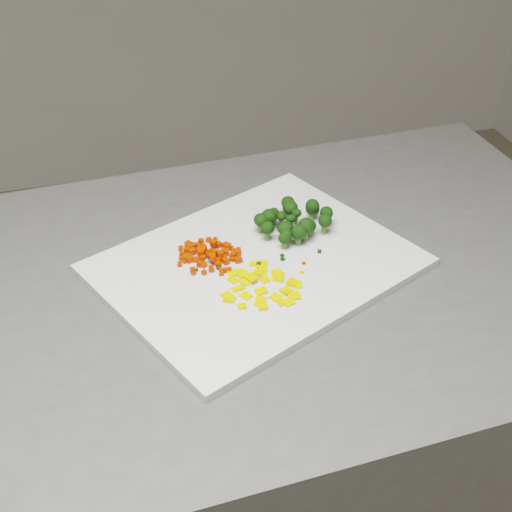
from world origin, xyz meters
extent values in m
cube|color=#4D4D4B|center=(0.36, 0.06, 0.45)|extent=(0.98, 0.71, 0.90)
cube|color=silver|center=(0.31, 0.07, 0.91)|extent=(0.49, 0.45, 0.01)
cube|color=red|center=(0.27, 0.09, 0.91)|extent=(0.01, 0.01, 0.01)
cube|color=red|center=(0.28, 0.11, 0.91)|extent=(0.01, 0.01, 0.01)
cube|color=red|center=(0.24, 0.11, 0.92)|extent=(0.01, 0.01, 0.01)
cube|color=red|center=(0.26, 0.06, 0.91)|extent=(0.01, 0.01, 0.01)
cube|color=red|center=(0.29, 0.10, 0.91)|extent=(0.01, 0.01, 0.01)
cube|color=red|center=(0.23, 0.07, 0.91)|extent=(0.01, 0.01, 0.01)
cube|color=red|center=(0.25, 0.11, 0.92)|extent=(0.01, 0.01, 0.01)
cube|color=red|center=(0.29, 0.09, 0.91)|extent=(0.01, 0.01, 0.01)
cube|color=red|center=(0.26, 0.10, 0.92)|extent=(0.01, 0.01, 0.01)
cube|color=red|center=(0.29, 0.08, 0.91)|extent=(0.01, 0.01, 0.01)
cube|color=red|center=(0.24, 0.07, 0.91)|extent=(0.01, 0.01, 0.01)
cube|color=red|center=(0.28, 0.08, 0.91)|extent=(0.01, 0.01, 0.01)
cube|color=red|center=(0.26, 0.08, 0.92)|extent=(0.01, 0.01, 0.01)
cube|color=red|center=(0.23, 0.13, 0.91)|extent=(0.01, 0.01, 0.01)
cube|color=red|center=(0.25, 0.12, 0.91)|extent=(0.01, 0.01, 0.01)
cube|color=red|center=(0.24, 0.10, 0.92)|extent=(0.01, 0.01, 0.01)
cube|color=red|center=(0.27, 0.12, 0.91)|extent=(0.01, 0.01, 0.01)
cube|color=red|center=(0.25, 0.11, 0.92)|extent=(0.01, 0.01, 0.01)
cube|color=red|center=(0.22, 0.11, 0.91)|extent=(0.01, 0.01, 0.01)
cube|color=red|center=(0.24, 0.11, 0.92)|extent=(0.01, 0.01, 0.01)
cube|color=red|center=(0.27, 0.14, 0.91)|extent=(0.01, 0.01, 0.01)
cube|color=red|center=(0.24, 0.10, 0.91)|extent=(0.01, 0.01, 0.01)
cube|color=red|center=(0.23, 0.12, 0.91)|extent=(0.01, 0.01, 0.01)
cube|color=red|center=(0.24, 0.09, 0.92)|extent=(0.01, 0.01, 0.01)
cube|color=red|center=(0.23, 0.10, 0.91)|extent=(0.01, 0.01, 0.01)
cube|color=red|center=(0.26, 0.10, 0.91)|extent=(0.01, 0.01, 0.01)
cube|color=red|center=(0.21, 0.09, 0.91)|extent=(0.01, 0.01, 0.01)
cube|color=red|center=(0.25, 0.11, 0.91)|extent=(0.01, 0.01, 0.01)
cube|color=red|center=(0.27, 0.09, 0.91)|extent=(0.01, 0.01, 0.01)
cube|color=red|center=(0.22, 0.10, 0.91)|extent=(0.01, 0.01, 0.01)
cube|color=red|center=(0.28, 0.11, 0.91)|extent=(0.01, 0.01, 0.01)
cube|color=red|center=(0.26, 0.12, 0.92)|extent=(0.01, 0.01, 0.01)
cube|color=red|center=(0.29, 0.10, 0.91)|extent=(0.01, 0.01, 0.01)
cube|color=red|center=(0.24, 0.10, 0.92)|extent=(0.01, 0.01, 0.01)
cube|color=red|center=(0.25, 0.09, 0.92)|extent=(0.01, 0.01, 0.01)
cube|color=red|center=(0.27, 0.09, 0.92)|extent=(0.01, 0.01, 0.01)
cube|color=red|center=(0.27, 0.10, 0.92)|extent=(0.01, 0.01, 0.01)
cube|color=red|center=(0.26, 0.14, 0.91)|extent=(0.01, 0.01, 0.01)
cube|color=red|center=(0.25, 0.14, 0.91)|extent=(0.01, 0.01, 0.01)
cube|color=red|center=(0.24, 0.08, 0.91)|extent=(0.01, 0.01, 0.01)
cube|color=red|center=(0.26, 0.08, 0.91)|extent=(0.01, 0.01, 0.01)
cube|color=red|center=(0.26, 0.08, 0.91)|extent=(0.01, 0.01, 0.01)
cube|color=red|center=(0.24, 0.08, 0.91)|extent=(0.01, 0.01, 0.01)
cube|color=red|center=(0.28, 0.10, 0.91)|extent=(0.01, 0.01, 0.01)
cube|color=red|center=(0.22, 0.11, 0.91)|extent=(0.01, 0.01, 0.01)
cube|color=red|center=(0.27, 0.08, 0.91)|extent=(0.01, 0.01, 0.01)
cube|color=red|center=(0.22, 0.11, 0.91)|extent=(0.01, 0.01, 0.01)
cube|color=red|center=(0.30, 0.10, 0.91)|extent=(0.01, 0.01, 0.01)
cube|color=red|center=(0.28, 0.12, 0.91)|extent=(0.01, 0.01, 0.01)
cube|color=red|center=(0.29, 0.08, 0.91)|extent=(0.01, 0.01, 0.01)
cube|color=red|center=(0.22, 0.13, 0.91)|extent=(0.01, 0.01, 0.01)
cube|color=red|center=(0.22, 0.10, 0.91)|extent=(0.01, 0.01, 0.01)
cube|color=red|center=(0.23, 0.13, 0.92)|extent=(0.01, 0.01, 0.01)
cube|color=red|center=(0.23, 0.11, 0.91)|extent=(0.01, 0.01, 0.01)
cube|color=red|center=(0.28, 0.09, 0.91)|extent=(0.01, 0.01, 0.01)
cube|color=red|center=(0.25, 0.10, 0.91)|extent=(0.01, 0.01, 0.01)
cube|color=red|center=(0.26, 0.06, 0.91)|extent=(0.01, 0.01, 0.01)
cube|color=red|center=(0.25, 0.09, 0.92)|extent=(0.01, 0.01, 0.01)
cube|color=red|center=(0.27, 0.06, 0.91)|extent=(0.01, 0.01, 0.01)
cube|color=red|center=(0.24, 0.13, 0.91)|extent=(0.01, 0.01, 0.01)
cube|color=red|center=(0.26, 0.08, 0.91)|extent=(0.01, 0.01, 0.01)
cube|color=red|center=(0.27, 0.06, 0.91)|extent=(0.01, 0.01, 0.01)
cube|color=red|center=(0.27, 0.10, 0.92)|extent=(0.01, 0.01, 0.01)
cube|color=red|center=(0.26, 0.09, 0.92)|extent=(0.01, 0.01, 0.01)
cube|color=red|center=(0.28, 0.11, 0.91)|extent=(0.01, 0.01, 0.01)
cube|color=red|center=(0.24, 0.10, 0.91)|extent=(0.01, 0.01, 0.01)
cube|color=red|center=(0.26, 0.12, 0.91)|extent=(0.01, 0.01, 0.01)
cube|color=red|center=(0.22, 0.10, 0.91)|extent=(0.01, 0.01, 0.01)
cube|color=red|center=(0.28, 0.11, 0.91)|extent=(0.01, 0.01, 0.01)
cube|color=red|center=(0.24, 0.13, 0.91)|extent=(0.01, 0.01, 0.01)
cube|color=red|center=(0.27, 0.12, 0.91)|extent=(0.01, 0.01, 0.01)
cube|color=red|center=(0.26, 0.10, 0.92)|extent=(0.01, 0.01, 0.01)
cube|color=red|center=(0.23, 0.10, 0.91)|extent=(0.01, 0.01, 0.01)
cube|color=red|center=(0.24, 0.09, 0.91)|extent=(0.01, 0.01, 0.01)
cube|color=red|center=(0.25, 0.07, 0.91)|extent=(0.01, 0.01, 0.01)
cube|color=red|center=(0.26, 0.11, 0.91)|extent=(0.01, 0.01, 0.01)
cube|color=red|center=(0.23, 0.07, 0.91)|extent=(0.01, 0.01, 0.01)
cube|color=red|center=(0.28, 0.11, 0.91)|extent=(0.01, 0.01, 0.01)
cube|color=red|center=(0.29, 0.11, 0.91)|extent=(0.01, 0.01, 0.01)
cube|color=red|center=(0.24, 0.09, 0.92)|extent=(0.01, 0.01, 0.01)
cube|color=yellow|center=(0.34, 0.00, 0.91)|extent=(0.02, 0.02, 0.01)
cube|color=yellow|center=(0.32, -0.01, 0.91)|extent=(0.02, 0.02, 0.01)
cube|color=yellow|center=(0.29, 0.05, 0.91)|extent=(0.02, 0.02, 0.01)
cube|color=yellow|center=(0.30, -0.01, 0.91)|extent=(0.02, 0.02, 0.01)
cube|color=yellow|center=(0.33, 0.03, 0.91)|extent=(0.02, 0.02, 0.01)
cube|color=yellow|center=(0.27, -0.01, 0.91)|extent=(0.01, 0.01, 0.00)
cube|color=yellow|center=(0.32, 0.05, 0.91)|extent=(0.02, 0.02, 0.00)
cube|color=yellow|center=(0.34, -0.01, 0.91)|extent=(0.02, 0.02, 0.01)
cube|color=yellow|center=(0.29, 0.03, 0.91)|extent=(0.02, 0.02, 0.01)
cube|color=yellow|center=(0.26, 0.00, 0.91)|extent=(0.02, 0.02, 0.01)
cube|color=yellow|center=(0.30, -0.02, 0.91)|extent=(0.01, 0.02, 0.01)
cube|color=yellow|center=(0.34, 0.04, 0.91)|extent=(0.02, 0.02, 0.00)
cube|color=yellow|center=(0.27, 0.04, 0.91)|extent=(0.02, 0.02, 0.00)
cube|color=yellow|center=(0.32, 0.06, 0.91)|extent=(0.02, 0.02, 0.01)
cube|color=yellow|center=(0.35, 0.01, 0.91)|extent=(0.02, 0.02, 0.00)
cube|color=yellow|center=(0.30, 0.01, 0.91)|extent=(0.02, 0.02, 0.01)
cube|color=yellow|center=(0.29, 0.06, 0.91)|extent=(0.01, 0.01, 0.00)
cube|color=yellow|center=(0.28, 0.06, 0.91)|extent=(0.02, 0.02, 0.00)
cube|color=yellow|center=(0.31, 0.05, 0.91)|extent=(0.02, 0.02, 0.01)
cube|color=yellow|center=(0.33, 0.04, 0.91)|extent=(0.02, 0.02, 0.01)
cube|color=yellow|center=(0.30, 0.03, 0.92)|extent=(0.02, 0.02, 0.00)
cube|color=yellow|center=(0.28, 0.01, 0.91)|extent=(0.02, 0.02, 0.00)
cube|color=yellow|center=(0.33, -0.02, 0.91)|extent=(0.02, 0.02, 0.01)
cube|color=yellow|center=(0.31, 0.07, 0.91)|extent=(0.02, 0.01, 0.00)
cube|color=yellow|center=(0.26, 0.01, 0.91)|extent=(0.02, 0.02, 0.01)
cube|color=yellow|center=(0.35, 0.02, 0.91)|extent=(0.02, 0.02, 0.01)
cube|color=yellow|center=(0.28, 0.02, 0.91)|extent=(0.02, 0.01, 0.00)
cube|color=yellow|center=(0.32, 0.03, 0.91)|extent=(0.01, 0.02, 0.00)
cube|color=yellow|center=(0.32, -0.02, 0.91)|extent=(0.02, 0.02, 0.01)
cube|color=red|center=(0.38, 0.05, 0.91)|extent=(0.00, 0.00, 0.00)
cube|color=black|center=(0.35, 0.08, 0.91)|extent=(0.01, 0.01, 0.00)
cube|color=red|center=(0.35, 0.15, 0.91)|extent=(0.01, 0.01, 0.00)
cube|color=black|center=(0.32, 0.07, 0.91)|extent=(0.01, 0.01, 0.00)
cube|color=red|center=(0.35, 0.16, 0.91)|extent=(0.01, 0.01, 0.00)
cube|color=yellow|center=(0.36, 0.11, 0.91)|extent=(0.01, 0.01, 0.00)
cube|color=black|center=(0.23, 0.08, 0.91)|extent=(0.01, 0.01, 0.00)
cube|color=black|center=(0.41, 0.07, 0.91)|extent=(0.01, 0.01, 0.00)
cube|color=yellow|center=(0.37, 0.03, 0.91)|extent=(0.01, 0.01, 0.00)
cube|color=yellow|center=(0.25, 0.11, 0.91)|extent=(0.01, 0.01, 0.00)
cube|color=black|center=(0.35, 0.07, 0.91)|extent=(0.01, 0.01, 0.00)
cube|color=black|center=(0.26, 0.07, 0.91)|extent=(0.01, 0.01, 0.00)
cube|color=yellow|center=(0.27, 0.10, 0.91)|extent=(0.01, 0.01, 0.00)
camera|label=1|loc=(0.11, -0.68, 1.49)|focal=50.00mm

